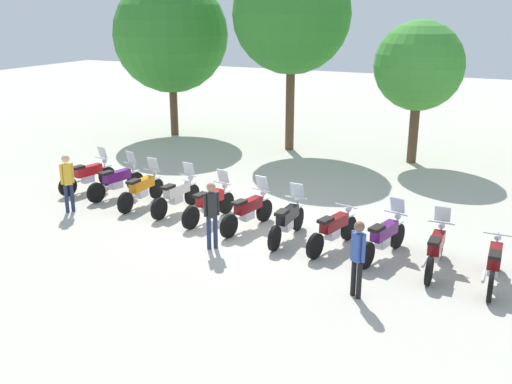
% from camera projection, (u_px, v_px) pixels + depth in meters
% --- Properties ---
extents(ground_plane, '(80.00, 80.00, 0.00)m').
position_uv_depth(ground_plane, '(248.00, 228.00, 15.92)').
color(ground_plane, '#BCB7A8').
extents(motorcycle_0, '(0.77, 2.16, 1.37)m').
position_uv_depth(motorcycle_0, '(89.00, 175.00, 19.09)').
color(motorcycle_0, black).
rests_on(motorcycle_0, ground_plane).
extents(motorcycle_1, '(0.78, 2.15, 1.37)m').
position_uv_depth(motorcycle_1, '(117.00, 181.00, 18.47)').
color(motorcycle_1, black).
rests_on(motorcycle_1, ground_plane).
extents(motorcycle_2, '(0.62, 2.19, 1.37)m').
position_uv_depth(motorcycle_2, '(142.00, 189.00, 17.63)').
color(motorcycle_2, black).
rests_on(motorcycle_2, ground_plane).
extents(motorcycle_3, '(0.62, 2.19, 1.37)m').
position_uv_depth(motorcycle_3, '(177.00, 195.00, 17.09)').
color(motorcycle_3, black).
rests_on(motorcycle_3, ground_plane).
extents(motorcycle_4, '(0.72, 2.17, 1.37)m').
position_uv_depth(motorcycle_4, '(210.00, 203.00, 16.36)').
color(motorcycle_4, black).
rests_on(motorcycle_4, ground_plane).
extents(motorcycle_5, '(0.76, 2.16, 1.37)m').
position_uv_depth(motorcycle_5, '(248.00, 211.00, 15.75)').
color(motorcycle_5, black).
rests_on(motorcycle_5, ground_plane).
extents(motorcycle_6, '(0.62, 2.19, 1.37)m').
position_uv_depth(motorcycle_6, '(287.00, 220.00, 15.03)').
color(motorcycle_6, black).
rests_on(motorcycle_6, ground_plane).
extents(motorcycle_7, '(0.80, 2.15, 0.99)m').
position_uv_depth(motorcycle_7, '(333.00, 229.00, 14.46)').
color(motorcycle_7, black).
rests_on(motorcycle_7, ground_plane).
extents(motorcycle_8, '(0.80, 2.15, 1.37)m').
position_uv_depth(motorcycle_8, '(384.00, 237.00, 13.94)').
color(motorcycle_8, black).
rests_on(motorcycle_8, ground_plane).
extents(motorcycle_9, '(0.62, 2.19, 1.37)m').
position_uv_depth(motorcycle_9, '(436.00, 249.00, 13.25)').
color(motorcycle_9, black).
rests_on(motorcycle_9, ground_plane).
extents(motorcycle_10, '(0.62, 2.19, 0.99)m').
position_uv_depth(motorcycle_10, '(494.00, 263.00, 12.54)').
color(motorcycle_10, black).
rests_on(motorcycle_10, ground_plane).
extents(person_0, '(0.32, 0.38, 1.73)m').
position_uv_depth(person_0, '(67.00, 179.00, 16.90)').
color(person_0, '#232D4C').
rests_on(person_0, ground_plane).
extents(person_1, '(0.34, 0.34, 1.73)m').
position_uv_depth(person_1, '(212.00, 210.00, 14.29)').
color(person_1, '#232D4C').
rests_on(person_1, ground_plane).
extents(person_2, '(0.38, 0.30, 1.67)m').
position_uv_depth(person_2, '(358.00, 254.00, 11.87)').
color(person_2, black).
rests_on(person_2, ground_plane).
extents(tree_0, '(5.17, 5.17, 7.17)m').
position_uv_depth(tree_0, '(171.00, 35.00, 26.24)').
color(tree_0, brown).
rests_on(tree_0, ground_plane).
extents(tree_1, '(4.74, 4.74, 7.88)m').
position_uv_depth(tree_1, '(292.00, 14.00, 23.10)').
color(tree_1, brown).
rests_on(tree_1, ground_plane).
extents(tree_2, '(3.33, 3.33, 5.36)m').
position_uv_depth(tree_2, '(419.00, 66.00, 21.57)').
color(tree_2, brown).
rests_on(tree_2, ground_plane).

